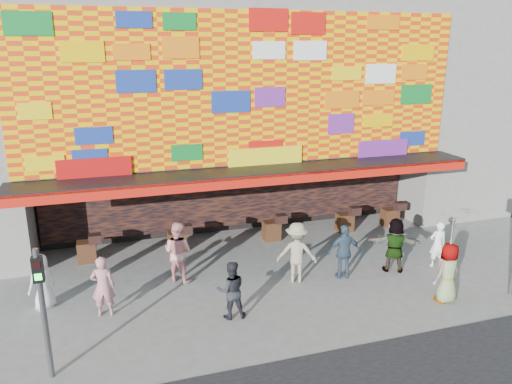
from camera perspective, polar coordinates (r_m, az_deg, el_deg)
ground at (r=14.41m, az=4.12°, el=-12.38°), size 90.00×90.00×0.00m
shop_building at (r=20.51m, az=-4.17°, el=11.63°), size 15.20×9.40×10.00m
neighbor_right at (r=26.54m, az=25.13°, el=12.91°), size 11.00×8.00×12.00m
signal_left at (r=11.48m, az=-23.27°, el=-11.24°), size 0.22×0.20×3.00m
ped_a at (r=14.88m, az=-23.25°, el=-9.40°), size 0.92×0.85×1.57m
ped_b at (r=13.93m, az=-17.09°, el=-10.26°), size 0.67×0.49×1.69m
ped_c at (r=13.29m, az=-2.86°, el=-11.12°), size 0.82×0.67×1.58m
ped_d at (r=15.17m, az=4.69°, el=-6.90°), size 1.38×1.09×1.88m
ped_e at (r=15.58m, az=10.05°, el=-6.75°), size 1.06×0.53×1.73m
ped_f at (r=16.40m, az=15.58°, el=-5.85°), size 1.69×1.20×1.76m
ped_g at (r=14.99m, az=21.09°, el=-8.62°), size 0.94×0.71×1.73m
ped_h at (r=17.21m, az=20.06°, el=-5.62°), size 0.60×0.44×1.53m
ped_i at (r=15.36m, az=-8.92°, el=-6.74°), size 1.16×1.14×1.88m
parasol at (r=14.51m, az=21.61°, el=-3.97°), size 1.09×1.11×1.87m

